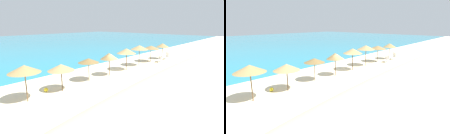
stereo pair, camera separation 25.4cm
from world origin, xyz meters
The scene contains 13 objects.
ground_plane centered at (0.00, 0.00, 0.00)m, with size 160.00×160.00×0.00m, color beige.
dune_ridge centered at (3.59, -7.63, 1.29)m, with size 46.66×5.40×2.58m, color beige.
beach_umbrella_1 centered at (-10.27, 1.42, 2.57)m, with size 2.37×2.37×2.87m.
beach_umbrella_2 centered at (-7.18, 1.33, 2.14)m, with size 2.33×2.33×2.43m.
beach_umbrella_3 centered at (-3.65, 1.70, 2.16)m, with size 2.17×2.17×2.40m.
beach_umbrella_4 centered at (-0.79, 1.42, 2.26)m, with size 2.02×2.02×2.62m.
beach_umbrella_5 centered at (2.45, 1.39, 2.48)m, with size 2.43×2.43×2.81m.
beach_umbrella_6 centered at (5.67, 1.53, 2.60)m, with size 2.46×2.46×2.91m.
beach_umbrella_7 centered at (9.24, 1.67, 2.26)m, with size 2.59×2.59×2.51m.
beach_umbrella_8 centered at (12.49, 1.34, 2.31)m, with size 2.17×2.17×2.63m.
lounge_chair_0 centered at (10.02, 0.61, 0.36)m, with size 1.42×0.71×0.88m.
lounge_chair_1 centered at (12.78, 0.71, 0.46)m, with size 1.37×0.82×1.15m.
beach_ball centered at (-8.26, 2.24, 0.18)m, with size 0.36×0.36×0.36m, color yellow.
Camera 1 is at (-16.02, -12.08, 5.88)m, focal length 29.44 mm.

